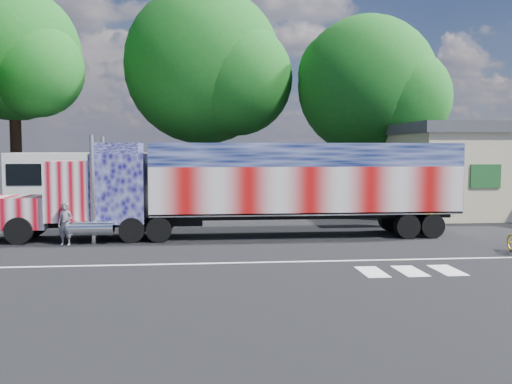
{
  "coord_description": "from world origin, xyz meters",
  "views": [
    {
      "loc": [
        -2.45,
        -21.58,
        3.75
      ],
      "look_at": [
        0.0,
        3.0,
        1.9
      ],
      "focal_mm": 40.0,
      "sensor_mm": 36.0,
      "label": 1
    }
  ],
  "objects": [
    {
      "name": "lane_markings",
      "position": [
        1.71,
        -3.77,
        0.01
      ],
      "size": [
        30.0,
        2.67,
        0.01
      ],
      "color": "silver",
      "rests_on": "ground"
    },
    {
      "name": "tree_nw_a",
      "position": [
        -13.79,
        15.66,
        9.62
      ],
      "size": [
        8.71,
        8.3,
        13.83
      ],
      "color": "black",
      "rests_on": "ground"
    },
    {
      "name": "coach_bus",
      "position": [
        -6.42,
        10.14,
        1.85
      ],
      "size": [
        12.28,
        2.86,
        3.57
      ],
      "color": "white",
      "rests_on": "ground"
    },
    {
      "name": "woman",
      "position": [
        -7.69,
        1.19,
        0.84
      ],
      "size": [
        0.7,
        0.56,
        1.68
      ],
      "primitive_type": "imported",
      "rotation": [
        0.0,
        0.0,
        -0.29
      ],
      "color": "slate",
      "rests_on": "ground"
    },
    {
      "name": "semi_truck",
      "position": [
        -0.42,
        2.66,
        2.22
      ],
      "size": [
        20.22,
        3.19,
        4.31
      ],
      "color": "black",
      "rests_on": "ground"
    },
    {
      "name": "ground",
      "position": [
        0.0,
        0.0,
        0.0
      ],
      "size": [
        100.0,
        100.0,
        0.0
      ],
      "primitive_type": "plane",
      "color": "black"
    },
    {
      "name": "tree_n_mid",
      "position": [
        -1.96,
        18.62,
        9.51
      ],
      "size": [
        11.44,
        10.9,
        15.01
      ],
      "color": "black",
      "rests_on": "ground"
    },
    {
      "name": "tree_ne_a",
      "position": [
        8.68,
        15.15,
        7.88
      ],
      "size": [
        9.54,
        9.08,
        12.47
      ],
      "color": "black",
      "rests_on": "ground"
    }
  ]
}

